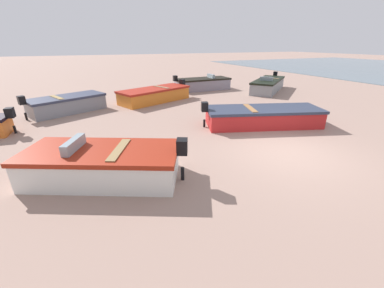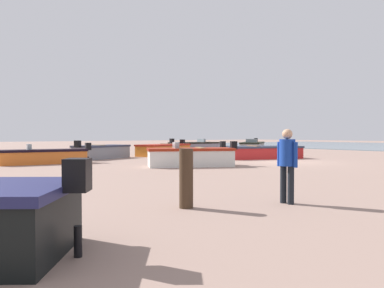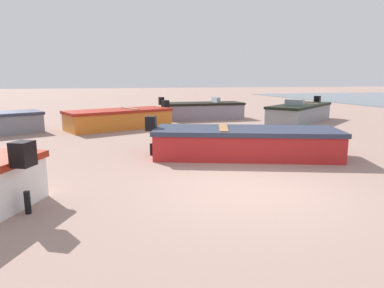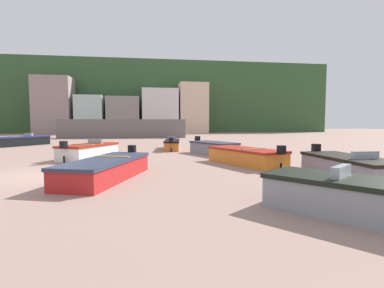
% 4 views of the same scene
% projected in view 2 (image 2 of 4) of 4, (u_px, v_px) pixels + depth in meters
% --- Properties ---
extents(ground_plane, '(160.00, 160.00, 0.00)m').
position_uv_depth(ground_plane, '(284.00, 162.00, 20.69)').
color(ground_plane, gray).
extents(boat_orange_0, '(1.65, 4.57, 1.08)m').
position_uv_depth(boat_orange_0, '(45.00, 156.00, 19.20)').
color(boat_orange_0, orange).
rests_on(boat_orange_0, ground).
extents(boat_red_1, '(3.24, 5.41, 1.12)m').
position_uv_depth(boat_red_1, '(262.00, 152.00, 23.53)').
color(boat_red_1, red).
rests_on(boat_red_1, ground).
extents(boat_grey_2, '(1.72, 4.63, 1.22)m').
position_uv_depth(boat_grey_2, '(194.00, 147.00, 31.92)').
color(boat_grey_2, gray).
rests_on(boat_grey_2, ground).
extents(boat_white_3, '(3.31, 4.42, 1.19)m').
position_uv_depth(boat_white_3, '(190.00, 157.00, 17.78)').
color(boat_white_3, white).
rests_on(boat_white_3, ground).
extents(boat_grey_5, '(4.50, 5.07, 1.21)m').
position_uv_depth(boat_grey_5, '(253.00, 147.00, 32.47)').
color(boat_grey_5, gray).
rests_on(boat_grey_5, ground).
extents(boat_grey_6, '(3.05, 4.11, 1.18)m').
position_uv_depth(boat_grey_6, '(102.00, 152.00, 23.69)').
color(boat_grey_6, gray).
rests_on(boat_grey_6, ground).
extents(boat_orange_8, '(3.35, 4.92, 1.16)m').
position_uv_depth(boat_orange_8, '(164.00, 150.00, 27.14)').
color(boat_orange_8, orange).
rests_on(boat_orange_8, ground).
extents(mooring_post_near_water, '(0.28, 0.28, 1.21)m').
position_uv_depth(mooring_post_near_water, '(186.00, 178.00, 7.57)').
color(mooring_post_near_water, '#422F20').
rests_on(mooring_post_near_water, ground).
extents(beach_walker_distant, '(0.53, 0.35, 1.62)m').
position_uv_depth(beach_walker_distant, '(287.00, 160.00, 8.05)').
color(beach_walker_distant, black).
rests_on(beach_walker_distant, ground).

